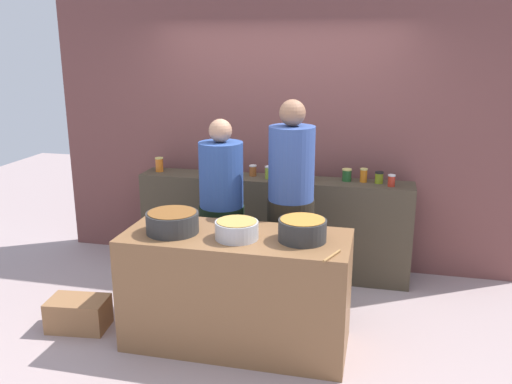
# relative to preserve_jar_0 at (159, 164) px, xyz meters

# --- Properties ---
(ground) EXTENTS (12.00, 12.00, 0.00)m
(ground) POSITION_rel_preserve_jar_0_xyz_m (1.20, -1.11, -1.06)
(ground) COLOR #A99393
(storefront_wall) EXTENTS (4.80, 0.12, 3.00)m
(storefront_wall) POSITION_rel_preserve_jar_0_xyz_m (1.20, 0.34, 0.44)
(storefront_wall) COLOR brown
(storefront_wall) RESTS_ON ground
(display_shelf) EXTENTS (2.70, 0.36, 0.99)m
(display_shelf) POSITION_rel_preserve_jar_0_xyz_m (1.20, -0.01, -0.57)
(display_shelf) COLOR #43392A
(display_shelf) RESTS_ON ground
(prep_table) EXTENTS (1.70, 0.70, 0.89)m
(prep_table) POSITION_rel_preserve_jar_0_xyz_m (1.20, -1.41, -0.62)
(prep_table) COLOR brown
(prep_table) RESTS_ON ground
(preserve_jar_0) EXTENTS (0.08, 0.08, 0.15)m
(preserve_jar_0) POSITION_rel_preserve_jar_0_xyz_m (0.00, 0.00, 0.00)
(preserve_jar_0) COLOR orange
(preserve_jar_0) RESTS_ON display_shelf
(preserve_jar_1) EXTENTS (0.09, 0.09, 0.11)m
(preserve_jar_1) POSITION_rel_preserve_jar_0_xyz_m (0.57, 0.02, -0.02)
(preserve_jar_1) COLOR #2D4721
(preserve_jar_1) RESTS_ON display_shelf
(preserve_jar_2) EXTENTS (0.07, 0.07, 0.11)m
(preserve_jar_2) POSITION_rel_preserve_jar_0_xyz_m (0.98, 0.03, -0.02)
(preserve_jar_2) COLOR brown
(preserve_jar_2) RESTS_ON display_shelf
(preserve_jar_3) EXTENTS (0.08, 0.08, 0.13)m
(preserve_jar_3) POSITION_rel_preserve_jar_0_xyz_m (1.16, -0.04, -0.01)
(preserve_jar_3) COLOR olive
(preserve_jar_3) RESTS_ON display_shelf
(preserve_jar_4) EXTENTS (0.07, 0.07, 0.11)m
(preserve_jar_4) POSITION_rel_preserve_jar_0_xyz_m (1.42, -0.06, -0.02)
(preserve_jar_4) COLOR orange
(preserve_jar_4) RESTS_ON display_shelf
(preserve_jar_5) EXTENTS (0.08, 0.08, 0.12)m
(preserve_jar_5) POSITION_rel_preserve_jar_0_xyz_m (1.55, -0.02, -0.01)
(preserve_jar_5) COLOR orange
(preserve_jar_5) RESTS_ON display_shelf
(preserve_jar_6) EXTENTS (0.09, 0.09, 0.12)m
(preserve_jar_6) POSITION_rel_preserve_jar_0_xyz_m (1.91, 0.04, -0.01)
(preserve_jar_6) COLOR #1F4F22
(preserve_jar_6) RESTS_ON display_shelf
(preserve_jar_7) EXTENTS (0.07, 0.07, 0.13)m
(preserve_jar_7) POSITION_rel_preserve_jar_0_xyz_m (2.07, 0.04, -0.01)
(preserve_jar_7) COLOR orange
(preserve_jar_7) RESTS_ON display_shelf
(preserve_jar_8) EXTENTS (0.08, 0.08, 0.11)m
(preserve_jar_8) POSITION_rel_preserve_jar_0_xyz_m (2.21, 0.03, -0.02)
(preserve_jar_8) COLOR olive
(preserve_jar_8) RESTS_ON display_shelf
(preserve_jar_9) EXTENTS (0.07, 0.07, 0.11)m
(preserve_jar_9) POSITION_rel_preserve_jar_0_xyz_m (2.33, -0.07, -0.02)
(preserve_jar_9) COLOR #AE291A
(preserve_jar_9) RESTS_ON display_shelf
(cooking_pot_left) EXTENTS (0.39, 0.39, 0.16)m
(cooking_pot_left) POSITION_rel_preserve_jar_0_xyz_m (0.72, -1.46, -0.09)
(cooking_pot_left) COLOR #2D2D2D
(cooking_pot_left) RESTS_ON prep_table
(cooking_pot_center) EXTENTS (0.32, 0.32, 0.14)m
(cooking_pot_center) POSITION_rel_preserve_jar_0_xyz_m (1.23, -1.48, -0.10)
(cooking_pot_center) COLOR #B7B7BC
(cooking_pot_center) RESTS_ON prep_table
(cooking_pot_right) EXTENTS (0.35, 0.35, 0.16)m
(cooking_pot_right) POSITION_rel_preserve_jar_0_xyz_m (1.70, -1.41, -0.09)
(cooking_pot_right) COLOR #2D2D2D
(cooking_pot_right) RESTS_ON prep_table
(wooden_spoon) EXTENTS (0.10, 0.23, 0.02)m
(wooden_spoon) POSITION_rel_preserve_jar_0_xyz_m (1.94, -1.67, -0.16)
(wooden_spoon) COLOR #9E703D
(wooden_spoon) RESTS_ON prep_table
(cook_with_tongs) EXTENTS (0.39, 0.39, 1.66)m
(cook_with_tongs) POSITION_rel_preserve_jar_0_xyz_m (0.90, -0.77, -0.31)
(cook_with_tongs) COLOR black
(cook_with_tongs) RESTS_ON ground
(cook_in_cap) EXTENTS (0.40, 0.40, 1.84)m
(cook_in_cap) POSITION_rel_preserve_jar_0_xyz_m (1.50, -0.76, -0.23)
(cook_in_cap) COLOR black
(cook_in_cap) RESTS_ON ground
(bread_crate) EXTENTS (0.50, 0.35, 0.26)m
(bread_crate) POSITION_rel_preserve_jar_0_xyz_m (-0.12, -1.50, -0.93)
(bread_crate) COLOR #956640
(bread_crate) RESTS_ON ground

